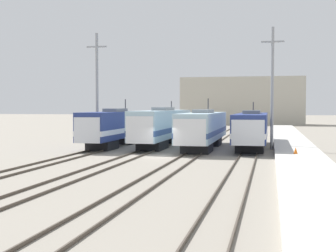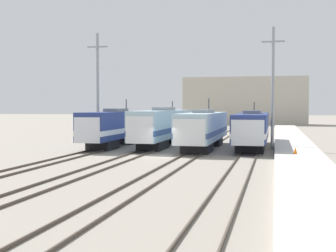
{
  "view_description": "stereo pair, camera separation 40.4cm",
  "coord_description": "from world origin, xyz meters",
  "views": [
    {
      "loc": [
        9.16,
        -39.21,
        4.33
      ],
      "look_at": [
        -0.23,
        3.52,
        2.49
      ],
      "focal_mm": 50.0,
      "sensor_mm": 36.0,
      "label": 1
    },
    {
      "loc": [
        9.56,
        -39.12,
        4.33
      ],
      "look_at": [
        -0.23,
        3.52,
        2.49
      ],
      "focal_mm": 50.0,
      "sensor_mm": 36.0,
      "label": 2
    }
  ],
  "objects": [
    {
      "name": "rail_pair_center_left",
      "position": [
        -2.42,
        0.0,
        0.07
      ],
      "size": [
        1.51,
        120.0,
        0.15
      ],
      "color": "#4C4238",
      "rests_on": "ground_plane"
    },
    {
      "name": "rail_pair_center_right",
      "position": [
        2.42,
        0.0,
        0.07
      ],
      "size": [
        1.51,
        120.0,
        0.15
      ],
      "color": "#4C4238",
      "rests_on": "ground_plane"
    },
    {
      "name": "catenary_tower_right",
      "position": [
        9.3,
        9.11,
        6.37
      ],
      "size": [
        2.29,
        0.31,
        12.3
      ],
      "color": "gray",
      "rests_on": "ground_plane"
    },
    {
      "name": "locomotive_center_left",
      "position": [
        -2.42,
        10.53,
        2.18
      ],
      "size": [
        2.83,
        19.44,
        4.96
      ],
      "color": "#232326",
      "rests_on": "ground_plane"
    },
    {
      "name": "catenary_tower_left",
      "position": [
        -9.42,
        9.11,
        6.37
      ],
      "size": [
        2.29,
        0.31,
        12.3
      ],
      "color": "gray",
      "rests_on": "ground_plane"
    },
    {
      "name": "locomotive_far_right",
      "position": [
        7.27,
        9.39,
        2.04
      ],
      "size": [
        3.11,
        17.32,
        4.82
      ],
      "color": "black",
      "rests_on": "ground_plane"
    },
    {
      "name": "rail_pair_far_left",
      "position": [
        -7.27,
        0.0,
        0.07
      ],
      "size": [
        1.5,
        120.0,
        0.15
      ],
      "color": "#4C4238",
      "rests_on": "ground_plane"
    },
    {
      "name": "locomotive_center_right",
      "position": [
        2.42,
        7.9,
        2.08
      ],
      "size": [
        3.12,
        16.84,
        5.21
      ],
      "color": "#232326",
      "rests_on": "ground_plane"
    },
    {
      "name": "locomotive_far_left",
      "position": [
        -7.27,
        8.44,
        2.12
      ],
      "size": [
        2.77,
        16.24,
        5.16
      ],
      "color": "black",
      "rests_on": "ground_plane"
    },
    {
      "name": "traffic_cone",
      "position": [
        11.2,
        0.41,
        0.71
      ],
      "size": [
        0.34,
        0.34,
        0.54
      ],
      "color": "orange",
      "rests_on": "platform"
    },
    {
      "name": "rail_pair_far_right",
      "position": [
        7.27,
        0.0,
        0.07
      ],
      "size": [
        1.5,
        120.0,
        0.15
      ],
      "color": "#4C4238",
      "rests_on": "ground_plane"
    },
    {
      "name": "platform",
      "position": [
        11.54,
        0.0,
        0.22
      ],
      "size": [
        4.0,
        120.0,
        0.44
      ],
      "color": "beige",
      "rests_on": "ground_plane"
    },
    {
      "name": "ground_plane",
      "position": [
        0.0,
        0.0,
        0.0
      ],
      "size": [
        400.0,
        400.0,
        0.0
      ],
      "primitive_type": "plane",
      "color": "gray"
    },
    {
      "name": "depot_building",
      "position": [
        2.42,
        75.14,
        5.63
      ],
      "size": [
        29.0,
        9.29,
        11.26
      ],
      "color": "#B2AD9E",
      "rests_on": "ground_plane"
    }
  ]
}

